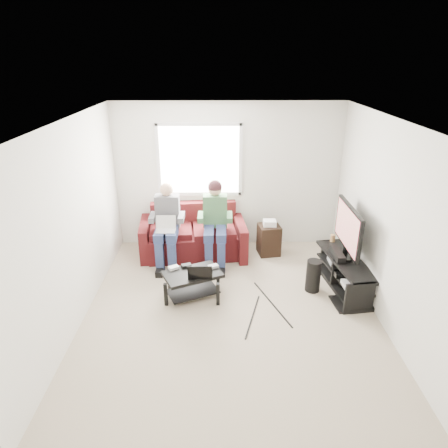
{
  "coord_description": "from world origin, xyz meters",
  "views": [
    {
      "loc": [
        -0.14,
        -4.62,
        3.3
      ],
      "look_at": [
        -0.09,
        0.6,
        1.08
      ],
      "focal_mm": 32.0,
      "sensor_mm": 36.0,
      "label": 1
    }
  ],
  "objects_px": {
    "tv": "(348,229)",
    "end_table": "(269,239)",
    "tv_stand": "(345,274)",
    "subwoofer": "(313,276)",
    "coffee_table": "(193,279)",
    "sofa": "(193,237)"
  },
  "relations": [
    {
      "from": "sofa",
      "to": "tv",
      "type": "distance_m",
      "value": 2.68
    },
    {
      "from": "sofa",
      "to": "tv_stand",
      "type": "bearing_deg",
      "value": -26.03
    },
    {
      "from": "tv",
      "to": "sofa",
      "type": "bearing_deg",
      "value": 155.92
    },
    {
      "from": "sofa",
      "to": "tv",
      "type": "bearing_deg",
      "value": -24.08
    },
    {
      "from": "coffee_table",
      "to": "tv_stand",
      "type": "xyz_separation_m",
      "value": [
        2.3,
        0.26,
        -0.08
      ]
    },
    {
      "from": "sofa",
      "to": "tv",
      "type": "xyz_separation_m",
      "value": [
        2.38,
        -1.06,
        0.61
      ]
    },
    {
      "from": "tv_stand",
      "to": "end_table",
      "type": "bearing_deg",
      "value": 132.53
    },
    {
      "from": "tv_stand",
      "to": "tv",
      "type": "xyz_separation_m",
      "value": [
        -0.0,
        0.1,
        0.72
      ]
    },
    {
      "from": "tv_stand",
      "to": "end_table",
      "type": "height_order",
      "value": "end_table"
    },
    {
      "from": "sofa",
      "to": "end_table",
      "type": "relative_size",
      "value": 2.99
    },
    {
      "from": "sofa",
      "to": "tv_stand",
      "type": "distance_m",
      "value": 2.65
    },
    {
      "from": "coffee_table",
      "to": "end_table",
      "type": "distance_m",
      "value": 1.88
    },
    {
      "from": "end_table",
      "to": "tv",
      "type": "bearing_deg",
      "value": -44.88
    },
    {
      "from": "tv",
      "to": "subwoofer",
      "type": "relative_size",
      "value": 2.21
    },
    {
      "from": "tv",
      "to": "end_table",
      "type": "distance_m",
      "value": 1.59
    },
    {
      "from": "sofa",
      "to": "subwoofer",
      "type": "bearing_deg",
      "value": -33.96
    },
    {
      "from": "subwoofer",
      "to": "end_table",
      "type": "height_order",
      "value": "end_table"
    },
    {
      "from": "end_table",
      "to": "coffee_table",
      "type": "bearing_deg",
      "value": -132.53
    },
    {
      "from": "coffee_table",
      "to": "tv",
      "type": "distance_m",
      "value": 2.41
    },
    {
      "from": "coffee_table",
      "to": "tv_stand",
      "type": "distance_m",
      "value": 2.32
    },
    {
      "from": "subwoofer",
      "to": "tv",
      "type": "bearing_deg",
      "value": 21.87
    },
    {
      "from": "subwoofer",
      "to": "end_table",
      "type": "bearing_deg",
      "value": 113.32
    }
  ]
}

